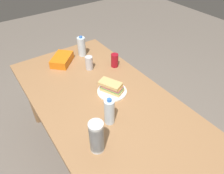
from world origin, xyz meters
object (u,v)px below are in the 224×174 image
(soda_can_silver, at_px, (89,63))
(paper_plate, at_px, (112,91))
(soda_can_red, at_px, (115,60))
(dining_table, at_px, (105,108))
(chip_bag, at_px, (62,60))
(water_bottle_tall, at_px, (82,46))
(plastic_cup_stack, at_px, (97,137))
(sandwich, at_px, (111,87))
(water_bottle_spare, at_px, (109,112))

(soda_can_silver, bearing_deg, paper_plate, 177.33)
(paper_plate, relative_size, soda_can_red, 1.88)
(dining_table, bearing_deg, soda_can_red, -44.88)
(paper_plate, distance_m, chip_bag, 0.62)
(paper_plate, bearing_deg, soda_can_red, -38.74)
(water_bottle_tall, xyz_separation_m, soda_can_silver, (-0.24, 0.06, -0.03))
(soda_can_red, distance_m, plastic_cup_stack, 0.87)
(dining_table, distance_m, chip_bag, 0.66)
(soda_can_red, height_order, plastic_cup_stack, plastic_cup_stack)
(soda_can_silver, bearing_deg, water_bottle_tall, -14.25)
(sandwich, bearing_deg, water_bottle_spare, 142.59)
(dining_table, height_order, sandwich, sandwich)
(soda_can_silver, bearing_deg, sandwich, 176.81)
(soda_can_red, distance_m, soda_can_silver, 0.23)
(plastic_cup_stack, bearing_deg, sandwich, -44.10)
(soda_can_red, bearing_deg, dining_table, 135.12)
(sandwich, bearing_deg, chip_bag, 12.88)
(dining_table, bearing_deg, chip_bag, 3.62)
(dining_table, relative_size, sandwich, 8.82)
(sandwich, bearing_deg, soda_can_red, -39.40)
(chip_bag, xyz_separation_m, water_bottle_spare, (-0.84, 0.04, 0.06))
(soda_can_red, bearing_deg, sandwich, 140.60)
(sandwich, relative_size, soda_can_silver, 1.64)
(plastic_cup_stack, bearing_deg, soda_can_red, -42.16)
(dining_table, distance_m, sandwich, 0.17)
(paper_plate, xyz_separation_m, soda_can_silver, (0.38, -0.02, 0.06))
(chip_bag, bearing_deg, dining_table, -131.25)
(dining_table, xyz_separation_m, soda_can_red, (0.33, -0.32, 0.14))
(sandwich, height_order, soda_can_red, soda_can_red)
(paper_plate, distance_m, water_bottle_spare, 0.31)
(paper_plate, distance_m, soda_can_red, 0.36)
(dining_table, xyz_separation_m, soda_can_silver, (0.42, -0.12, 0.14))
(soda_can_red, distance_m, water_bottle_spare, 0.66)
(chip_bag, bearing_deg, paper_plate, -121.75)
(paper_plate, height_order, water_bottle_tall, water_bottle_tall)
(paper_plate, relative_size, chip_bag, 1.00)
(chip_bag, distance_m, plastic_cup_stack, 0.99)
(water_bottle_tall, height_order, plastic_cup_stack, plastic_cup_stack)
(water_bottle_tall, bearing_deg, soda_can_red, -156.91)
(soda_can_silver, bearing_deg, water_bottle_spare, 161.64)
(soda_can_red, bearing_deg, soda_can_silver, 65.28)
(soda_can_red, distance_m, water_bottle_tall, 0.37)
(plastic_cup_stack, bearing_deg, water_bottle_tall, -24.03)
(sandwich, height_order, plastic_cup_stack, plastic_cup_stack)
(sandwich, relative_size, water_bottle_spare, 0.98)
(chip_bag, height_order, water_bottle_spare, water_bottle_spare)
(chip_bag, xyz_separation_m, water_bottle_tall, (0.02, -0.22, 0.06))
(soda_can_red, height_order, water_bottle_spare, water_bottle_spare)
(sandwich, distance_m, plastic_cup_stack, 0.52)
(soda_can_red, height_order, water_bottle_tall, water_bottle_tall)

